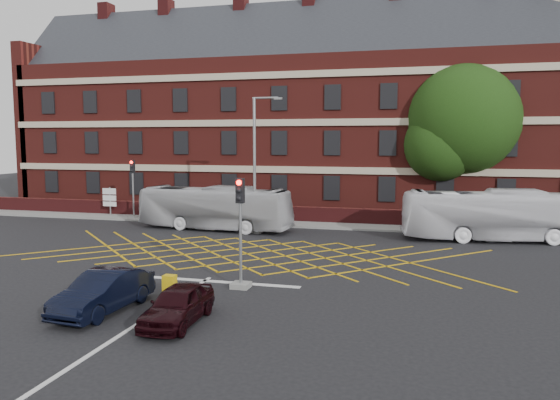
% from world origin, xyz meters
% --- Properties ---
extents(ground, '(120.00, 120.00, 0.00)m').
position_xyz_m(ground, '(0.00, 0.00, 0.00)').
color(ground, black).
rests_on(ground, ground).
extents(victorian_building, '(51.00, 12.17, 20.40)m').
position_xyz_m(victorian_building, '(0.25, 22.00, 7.84)').
color(victorian_building, maroon).
rests_on(victorian_building, ground).
extents(boundary_wall, '(56.00, 0.50, 1.10)m').
position_xyz_m(boundary_wall, '(0.00, 13.00, 0.55)').
color(boundary_wall, '#4E1416').
rests_on(boundary_wall, ground).
extents(far_pavement, '(60.00, 3.00, 0.12)m').
position_xyz_m(far_pavement, '(0.00, 12.00, 0.06)').
color(far_pavement, slate).
rests_on(far_pavement, ground).
extents(box_junction_hatching, '(8.22, 8.22, 0.02)m').
position_xyz_m(box_junction_hatching, '(0.00, 2.00, 0.01)').
color(box_junction_hatching, '#CC990C').
rests_on(box_junction_hatching, ground).
extents(stop_line, '(8.00, 0.30, 0.02)m').
position_xyz_m(stop_line, '(0.00, -3.50, 0.01)').
color(stop_line, silver).
rests_on(stop_line, ground).
extents(centre_line, '(0.15, 14.00, 0.02)m').
position_xyz_m(centre_line, '(0.00, -10.00, 0.01)').
color(centre_line, silver).
rests_on(centre_line, ground).
extents(bus_left, '(10.20, 3.32, 2.79)m').
position_xyz_m(bus_left, '(-4.34, 8.63, 1.40)').
color(bus_left, '#BABABF').
rests_on(bus_left, ground).
extents(bus_right, '(10.75, 3.87, 2.93)m').
position_xyz_m(bus_right, '(12.60, 9.06, 1.46)').
color(bus_right, white).
rests_on(bus_right, ground).
extents(car_navy, '(1.74, 4.22, 1.36)m').
position_xyz_m(car_navy, '(-1.73, -8.08, 0.68)').
color(car_navy, black).
rests_on(car_navy, ground).
extents(car_maroon, '(1.49, 3.55, 1.20)m').
position_xyz_m(car_maroon, '(1.18, -8.53, 0.60)').
color(car_maroon, black).
rests_on(car_maroon, ground).
extents(deciduous_tree, '(7.95, 7.82, 11.04)m').
position_xyz_m(deciduous_tree, '(11.07, 16.91, 6.58)').
color(deciduous_tree, black).
rests_on(deciduous_tree, ground).
extents(traffic_light_near, '(0.70, 0.70, 4.27)m').
position_xyz_m(traffic_light_near, '(1.76, -4.12, 1.76)').
color(traffic_light_near, slate).
rests_on(traffic_light_near, ground).
extents(traffic_light_far, '(0.70, 0.70, 4.27)m').
position_xyz_m(traffic_light_far, '(-11.85, 11.64, 1.76)').
color(traffic_light_far, slate).
rests_on(traffic_light_far, ground).
extents(street_lamp, '(2.25, 1.00, 8.30)m').
position_xyz_m(street_lamp, '(-1.46, 8.21, 2.80)').
color(street_lamp, slate).
rests_on(street_lamp, ground).
extents(direction_signs, '(1.10, 0.16, 2.20)m').
position_xyz_m(direction_signs, '(-14.16, 12.20, 1.38)').
color(direction_signs, gray).
rests_on(direction_signs, ground).
extents(utility_cabinet, '(0.45, 0.36, 0.81)m').
position_xyz_m(utility_cabinet, '(-0.37, -5.94, 0.41)').
color(utility_cabinet, gold).
rests_on(utility_cabinet, ground).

